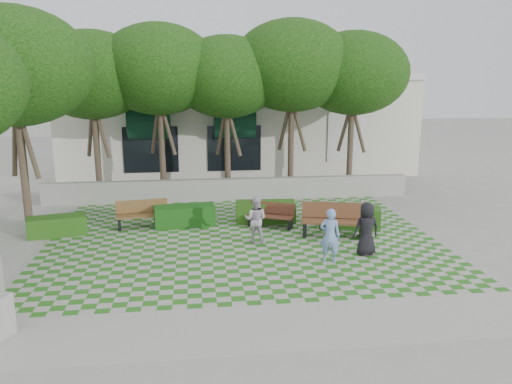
{
  "coord_description": "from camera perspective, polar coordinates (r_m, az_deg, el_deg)",
  "views": [
    {
      "loc": [
        -1.39,
        -13.9,
        4.98
      ],
      "look_at": [
        0.5,
        1.5,
        1.4
      ],
      "focal_mm": 35.0,
      "sensor_mm": 36.0,
      "label": 1
    }
  ],
  "objects": [
    {
      "name": "lawn",
      "position": [
        15.77,
        -1.59,
        -5.4
      ],
      "size": [
        12.0,
        12.0,
        0.0
      ],
      "primitive_type": "plane",
      "color": "#2B721E",
      "rests_on": "ground"
    },
    {
      "name": "building",
      "position": [
        28.18,
        -2.27,
        7.97
      ],
      "size": [
        18.0,
        8.92,
        5.15
      ],
      "color": "silver",
      "rests_on": "ground"
    },
    {
      "name": "hedge_midleft",
      "position": [
        17.23,
        -8.16,
        -2.72
      ],
      "size": [
        2.11,
        1.06,
        0.71
      ],
      "primitive_type": "cube",
      "rotation": [
        0.0,
        0.0,
        0.13
      ],
      "color": "#154713",
      "rests_on": "ground"
    },
    {
      "name": "sidewalk_west",
      "position": [
        16.75,
        -27.06,
        -5.76
      ],
      "size": [
        2.0,
        12.0,
        0.01
      ],
      "primitive_type": "cube",
      "color": "#9E9B93",
      "rests_on": "ground"
    },
    {
      "name": "bench_mid",
      "position": [
        16.96,
        1.72,
        -2.7
      ],
      "size": [
        1.63,
        1.13,
        0.82
      ],
      "rotation": [
        0.0,
        0.0,
        -0.43
      ],
      "color": "#4E271B",
      "rests_on": "ground"
    },
    {
      "name": "hedge_west",
      "position": [
        17.29,
        -21.73,
        -3.61
      ],
      "size": [
        1.91,
        1.1,
        0.63
      ],
      "primitive_type": "cube",
      "rotation": [
        0.0,
        0.0,
        0.22
      ],
      "color": "#224F15",
      "rests_on": "ground"
    },
    {
      "name": "hedge_midright",
      "position": [
        17.56,
        1.08,
        -2.27
      ],
      "size": [
        2.11,
        0.95,
        0.72
      ],
      "primitive_type": "cube",
      "rotation": [
        0.0,
        0.0,
        -0.06
      ],
      "color": "#204712",
      "rests_on": "ground"
    },
    {
      "name": "retaining_wall",
      "position": [
        20.65,
        -2.97,
        0.3
      ],
      "size": [
        15.0,
        0.36,
        0.9
      ],
      "primitive_type": "cube",
      "color": "#9E9B93",
      "rests_on": "ground"
    },
    {
      "name": "person_white",
      "position": [
        15.33,
        -0.04,
        -3.15
      ],
      "size": [
        0.84,
        0.75,
        1.44
      ],
      "primitive_type": "imported",
      "rotation": [
        0.0,
        0.0,
        2.8
      ],
      "color": "silver",
      "rests_on": "ground"
    },
    {
      "name": "bench_west",
      "position": [
        17.34,
        -12.85,
        -2.52
      ],
      "size": [
        1.8,
        0.84,
        0.91
      ],
      "rotation": [
        0.0,
        0.0,
        0.16
      ],
      "color": "brown",
      "rests_on": "ground"
    },
    {
      "name": "bench_east",
      "position": [
        16.13,
        8.82,
        -3.25
      ],
      "size": [
        2.12,
        1.16,
        1.06
      ],
      "rotation": [
        0.0,
        0.0,
        -0.26
      ],
      "color": "#57331D",
      "rests_on": "ground"
    },
    {
      "name": "ground",
      "position": [
        14.83,
        -1.22,
        -6.63
      ],
      "size": [
        90.0,
        90.0,
        0.0
      ],
      "primitive_type": "plane",
      "color": "gray",
      "rests_on": "ground"
    },
    {
      "name": "person_blue",
      "position": [
        13.8,
        8.44,
        -4.95
      ],
      "size": [
        0.64,
        0.51,
        1.53
      ],
      "primitive_type": "imported",
      "rotation": [
        0.0,
        0.0,
        2.86
      ],
      "color": "#7598D6",
      "rests_on": "ground"
    },
    {
      "name": "hedge_east",
      "position": [
        17.18,
        10.62,
        -2.87
      ],
      "size": [
        2.16,
        1.31,
        0.7
      ],
      "primitive_type": "cube",
      "rotation": [
        0.0,
        0.0,
        -0.27
      ],
      "color": "#1F4C14",
      "rests_on": "ground"
    },
    {
      "name": "person_dark",
      "position": [
        14.57,
        12.51,
        -4.14
      ],
      "size": [
        0.79,
        0.56,
        1.54
      ],
      "primitive_type": "imported",
      "rotation": [
        0.0,
        0.0,
        3.24
      ],
      "color": "black",
      "rests_on": "ground"
    },
    {
      "name": "tree_row",
      "position": [
        19.86,
        -8.6,
        13.42
      ],
      "size": [
        17.7,
        13.4,
        7.41
      ],
      "color": "#47382B",
      "rests_on": "ground"
    },
    {
      "name": "sidewalk_south",
      "position": [
        10.55,
        1.46,
        -15.14
      ],
      "size": [
        16.0,
        2.0,
        0.01
      ],
      "primitive_type": "cube",
      "color": "#9E9B93",
      "rests_on": "ground"
    }
  ]
}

